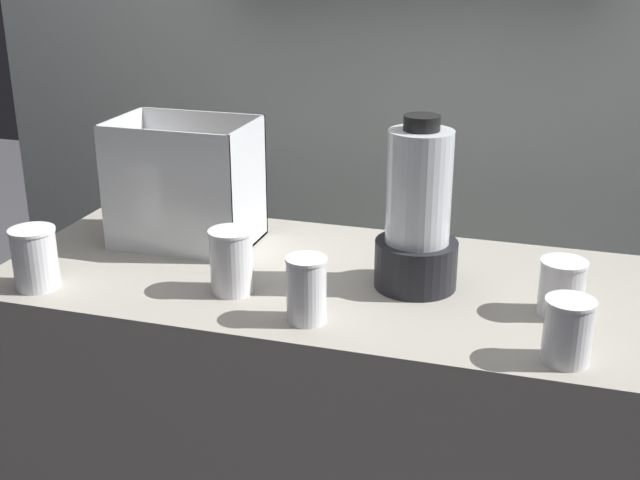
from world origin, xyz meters
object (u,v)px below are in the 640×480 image
object	(u,v)px
juice_cup_beet_right	(561,291)
juice_cup_beet_far_right	(567,334)
carrot_display_bin	(187,204)
juice_cup_beet_left	(232,264)
juice_cup_orange_far_left	(35,261)
blender_pitcher	(418,219)
juice_cup_pomegranate_middle	(306,294)

from	to	relation	value
juice_cup_beet_right	juice_cup_beet_far_right	size ratio (longest dim) A/B	0.95
carrot_display_bin	juice_cup_beet_far_right	xyz separation A→B (m)	(0.88, -0.35, -0.04)
juice_cup_beet_left	juice_cup_orange_far_left	bearing A→B (deg)	-166.37
juice_cup_beet_right	carrot_display_bin	bearing A→B (deg)	169.57
blender_pitcher	juice_cup_beet_right	size ratio (longest dim) A/B	3.28
carrot_display_bin	juice_cup_beet_right	size ratio (longest dim) A/B	2.93
carrot_display_bin	blender_pitcher	distance (m)	0.58
juice_cup_orange_far_left	juice_cup_beet_far_right	size ratio (longest dim) A/B	1.11
carrot_display_bin	juice_cup_beet_left	distance (m)	0.33
carrot_display_bin	juice_cup_beet_far_right	distance (m)	0.95
juice_cup_orange_far_left	juice_cup_beet_far_right	world-z (taller)	juice_cup_orange_far_left
juice_cup_beet_left	juice_cup_pomegranate_middle	distance (m)	0.21
juice_cup_beet_left	juice_cup_beet_far_right	distance (m)	0.67
juice_cup_pomegranate_middle	juice_cup_beet_right	distance (m)	0.49
juice_cup_orange_far_left	carrot_display_bin	bearing A→B (deg)	61.78
blender_pitcher	juice_cup_orange_far_left	bearing A→B (deg)	-162.64
carrot_display_bin	juice_cup_pomegranate_middle	distance (m)	0.52
juice_cup_beet_left	juice_cup_beet_far_right	xyz separation A→B (m)	(0.66, -0.11, -0.01)
blender_pitcher	juice_cup_pomegranate_middle	xyz separation A→B (m)	(-0.17, -0.22, -0.09)
juice_cup_beet_left	juice_cup_pomegranate_middle	world-z (taller)	juice_cup_beet_left
juice_cup_pomegranate_middle	juice_cup_beet_right	xyz separation A→B (m)	(0.46, 0.17, -0.01)
carrot_display_bin	juice_cup_beet_right	world-z (taller)	carrot_display_bin
juice_cup_beet_left	juice_cup_beet_far_right	world-z (taller)	juice_cup_beet_left
blender_pitcher	carrot_display_bin	bearing A→B (deg)	169.35
juice_cup_orange_far_left	juice_cup_pomegranate_middle	world-z (taller)	same
carrot_display_bin	juice_cup_orange_far_left	world-z (taller)	carrot_display_bin
juice_cup_beet_left	blender_pitcher	bearing A→B (deg)	21.36
blender_pitcher	juice_cup_beet_far_right	size ratio (longest dim) A/B	3.12
juice_cup_beet_left	juice_cup_beet_right	world-z (taller)	juice_cup_beet_left
juice_cup_orange_far_left	juice_cup_pomegranate_middle	distance (m)	0.59
juice_cup_orange_far_left	juice_cup_beet_left	xyz separation A→B (m)	(0.40, 0.10, 0.00)
blender_pitcher	juice_cup_beet_left	bearing A→B (deg)	-158.64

